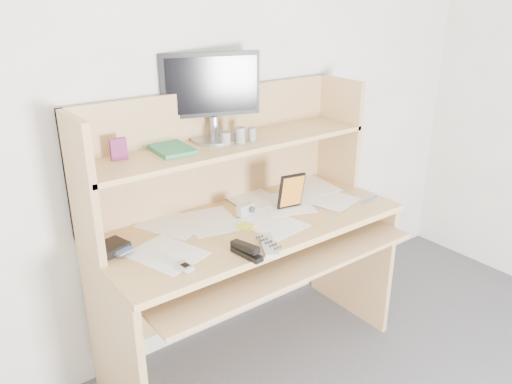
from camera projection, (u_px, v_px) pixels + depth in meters
back_wall at (210, 99)px, 2.30m from camera, size 3.60×0.04×2.50m
desk at (241, 225)px, 2.33m from camera, size 1.40×0.70×1.30m
paper_clutter at (251, 220)px, 2.24m from camera, size 1.32×0.54×0.01m
keyboard at (280, 236)px, 2.29m from camera, size 0.42×0.21×0.03m
tv_remote at (268, 245)px, 1.99m from camera, size 0.14×0.19×0.02m
flip_phone at (184, 266)px, 1.84m from camera, size 0.05×0.08×0.02m
stapler at (247, 250)px, 1.93m from camera, size 0.06×0.15×0.05m
wallet at (111, 248)px, 1.96m from camera, size 0.15×0.13×0.03m
sticky_note_pad at (246, 227)px, 2.18m from camera, size 0.08×0.08×0.01m
digital_camera at (245, 210)px, 2.28m from camera, size 0.09×0.04×0.05m
game_case at (291, 191)px, 2.33m from camera, size 0.12×0.04×0.17m
blue_pen at (369, 199)px, 2.45m from camera, size 0.13×0.03×0.01m
card_box at (119, 149)px, 1.98m from camera, size 0.07×0.03×0.09m
shelf_book at (172, 149)px, 2.10m from camera, size 0.16×0.21×0.02m
chip_stack_a at (226, 139)px, 2.18m from camera, size 0.05×0.05×0.06m
chip_stack_b at (252, 134)px, 2.24m from camera, size 0.04×0.04×0.06m
chip_stack_c at (238, 137)px, 2.23m from camera, size 0.04×0.04×0.05m
chip_stack_d at (240, 136)px, 2.20m from camera, size 0.05×0.05×0.07m
monitor at (212, 94)px, 2.20m from camera, size 0.43×0.22×0.39m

